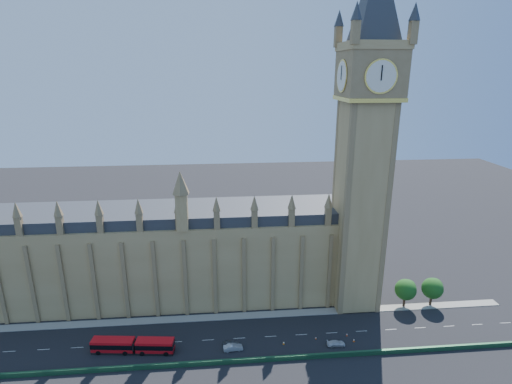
{
  "coord_description": "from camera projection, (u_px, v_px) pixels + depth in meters",
  "views": [
    {
      "loc": [
        0.46,
        -86.29,
        65.36
      ],
      "look_at": [
        9.14,
        10.0,
        35.81
      ],
      "focal_mm": 28.0,
      "sensor_mm": 36.0,
      "label": 1
    }
  ],
  "objects": [
    {
      "name": "ground",
      "position": [
        224.0,
        339.0,
        101.26
      ],
      "size": [
        400.0,
        400.0,
        0.0
      ],
      "primitive_type": "plane",
      "color": "black",
      "rests_on": "ground"
    },
    {
      "name": "palace_westminster",
      "position": [
        136.0,
        255.0,
        116.01
      ],
      "size": [
        120.0,
        20.0,
        28.0
      ],
      "color": "#9D7F4C",
      "rests_on": "ground"
    },
    {
      "name": "elizabeth_tower",
      "position": [
        367.0,
        114.0,
        101.9
      ],
      "size": [
        20.59,
        20.59,
        105.0
      ],
      "color": "#9D7F4C",
      "rests_on": "ground"
    },
    {
      "name": "bridge_parapet",
      "position": [
        224.0,
        362.0,
        92.51
      ],
      "size": [
        160.0,
        0.6,
        1.2
      ],
      "primitive_type": "cube",
      "color": "#1E4C2D",
      "rests_on": "ground"
    },
    {
      "name": "kerb_north",
      "position": [
        223.0,
        317.0,
        110.28
      ],
      "size": [
        160.0,
        3.0,
        0.16
      ],
      "primitive_type": "cube",
      "color": "gray",
      "rests_on": "ground"
    },
    {
      "name": "tree_east_near",
      "position": [
        406.0,
        289.0,
        113.7
      ],
      "size": [
        6.0,
        6.0,
        8.5
      ],
      "color": "#382619",
      "rests_on": "ground"
    },
    {
      "name": "tree_east_far",
      "position": [
        433.0,
        288.0,
        114.38
      ],
      "size": [
        6.0,
        6.0,
        8.5
      ],
      "color": "#382619",
      "rests_on": "ground"
    },
    {
      "name": "red_bus",
      "position": [
        133.0,
        345.0,
        96.26
      ],
      "size": [
        20.03,
        5.1,
        3.37
      ],
      "rotation": [
        0.0,
        0.0,
        -0.11
      ],
      "color": "red",
      "rests_on": "ground"
    },
    {
      "name": "car_grey",
      "position": [
        231.0,
        343.0,
        98.68
      ],
      "size": [
        4.14,
        2.1,
        1.35
      ],
      "primitive_type": "imported",
      "rotation": [
        0.0,
        0.0,
        1.44
      ],
      "color": "#404348",
      "rests_on": "ground"
    },
    {
      "name": "car_silver",
      "position": [
        233.0,
        347.0,
        97.06
      ],
      "size": [
        4.82,
        2.06,
        1.55
      ],
      "primitive_type": "imported",
      "rotation": [
        0.0,
        0.0,
        1.66
      ],
      "color": "#9C9FA3",
      "rests_on": "ground"
    },
    {
      "name": "car_white",
      "position": [
        336.0,
        343.0,
        98.67
      ],
      "size": [
        4.52,
        1.85,
        1.31
      ],
      "primitive_type": "imported",
      "rotation": [
        0.0,
        0.0,
        1.57
      ],
      "color": "silver",
      "rests_on": "ground"
    },
    {
      "name": "cone_a",
      "position": [
        284.0,
        343.0,
        99.21
      ],
      "size": [
        0.64,
        0.64,
        0.8
      ],
      "rotation": [
        0.0,
        0.0,
        0.35
      ],
      "color": "black",
      "rests_on": "ground"
    },
    {
      "name": "cone_b",
      "position": [
        316.0,
        338.0,
        101.13
      ],
      "size": [
        0.44,
        0.44,
        0.62
      ],
      "rotation": [
        0.0,
        0.0,
        -0.16
      ],
      "color": "black",
      "rests_on": "ground"
    },
    {
      "name": "cone_c",
      "position": [
        347.0,
        335.0,
        102.36
      ],
      "size": [
        0.47,
        0.47,
        0.72
      ],
      "rotation": [
        0.0,
        0.0,
        0.05
      ],
      "color": "black",
      "rests_on": "ground"
    },
    {
      "name": "cone_d",
      "position": [
        354.0,
        340.0,
        100.21
      ],
      "size": [
        0.53,
        0.53,
        0.78
      ],
      "rotation": [
        0.0,
        0.0,
        -0.08
      ],
      "color": "black",
      "rests_on": "ground"
    }
  ]
}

